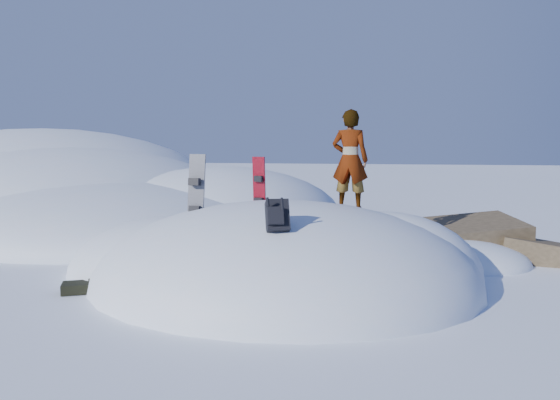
% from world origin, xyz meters
% --- Properties ---
extents(ground, '(120.00, 120.00, 0.00)m').
position_xyz_m(ground, '(0.00, 0.00, 0.00)').
color(ground, white).
rests_on(ground, ground).
extents(snow_mound, '(8.00, 6.00, 3.00)m').
position_xyz_m(snow_mound, '(-0.17, 0.24, 0.00)').
color(snow_mound, silver).
rests_on(snow_mound, ground).
extents(snow_ridge, '(21.50, 18.50, 6.40)m').
position_xyz_m(snow_ridge, '(-10.43, 9.85, 0.00)').
color(snow_ridge, silver).
rests_on(snow_ridge, ground).
extents(rock_outcrop, '(4.68, 4.41, 1.68)m').
position_xyz_m(rock_outcrop, '(3.72, 3.01, 0.01)').
color(rock_outcrop, brown).
rests_on(rock_outcrop, ground).
extents(snowboard_red, '(0.27, 0.21, 1.40)m').
position_xyz_m(snowboard_red, '(-0.60, 0.66, 1.60)').
color(snowboard_red, red).
rests_on(snowboard_red, snow_mound).
extents(snowboard_dark, '(0.34, 0.29, 1.68)m').
position_xyz_m(snowboard_dark, '(-1.65, -0.01, 1.51)').
color(snowboard_dark, black).
rests_on(snowboard_dark, snow_mound).
extents(backpack, '(0.46, 0.53, 0.57)m').
position_xyz_m(backpack, '(0.22, -1.65, 1.45)').
color(backpack, black).
rests_on(backpack, snow_mound).
extents(gear_pile, '(0.81, 0.64, 0.21)m').
position_xyz_m(gear_pile, '(-3.24, -1.23, 0.10)').
color(gear_pile, black).
rests_on(gear_pile, ground).
extents(person, '(0.73, 0.53, 1.87)m').
position_xyz_m(person, '(1.11, 0.81, 2.22)').
color(person, slate).
rests_on(person, snow_mound).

